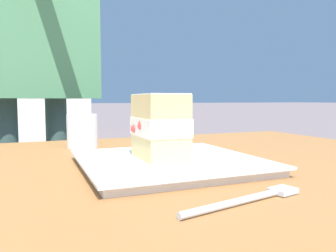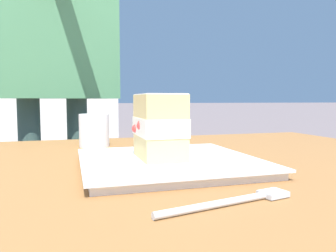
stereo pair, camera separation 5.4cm
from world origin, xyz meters
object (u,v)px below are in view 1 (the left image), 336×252
dessert_plate (168,162)px  dessert_fork (250,199)px  cake_slice (159,126)px  diner_person (29,21)px  coffee_cup (82,130)px

dessert_plate → dessert_fork: bearing=3.5°
cake_slice → diner_person: 0.79m
coffee_cup → diner_person: (-0.42, -0.11, 0.33)m
dessert_fork → coffee_cup: size_ratio=2.15×
coffee_cup → dessert_fork: bearing=13.0°
cake_slice → coffee_cup: size_ratio=1.36×
cake_slice → coffee_cup: (-0.28, -0.09, -0.03)m
cake_slice → coffee_cup: 0.30m
dessert_plate → cake_slice: 0.06m
dessert_fork → diner_person: size_ratio=0.11×
coffee_cup → cake_slice: bearing=17.0°
dessert_plate → cake_slice: (-0.00, -0.01, 0.06)m
dessert_plate → diner_person: bearing=-163.2°
dessert_plate → diner_person: size_ratio=0.18×
cake_slice → dessert_fork: cake_slice is taller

